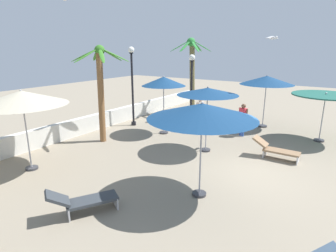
{
  "coord_description": "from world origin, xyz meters",
  "views": [
    {
      "loc": [
        -8.96,
        -2.82,
        4.42
      ],
      "look_at": [
        0.0,
        3.08,
        1.4
      ],
      "focal_mm": 29.65,
      "sensor_mm": 36.0,
      "label": 1
    }
  ],
  "objects_px": {
    "patio_umbrella_3": "(164,82)",
    "lamp_post_0": "(132,80)",
    "patio_umbrella_0": "(208,92)",
    "patio_umbrella_5": "(326,97)",
    "guest_0": "(243,117)",
    "seagull_1": "(273,38)",
    "palm_tree_1": "(192,68)",
    "patio_umbrella_4": "(22,98)",
    "guest_1": "(200,109)",
    "lounge_chair_0": "(276,149)",
    "patio_umbrella_2": "(267,80)",
    "lamp_post_1": "(192,80)",
    "patio_umbrella_1": "(202,111)",
    "palm_tree_0": "(101,82)",
    "lounge_chair_1": "(83,200)"
  },
  "relations": [
    {
      "from": "patio_umbrella_2",
      "to": "seagull_1",
      "type": "xyz_separation_m",
      "value": [
        -3.56,
        -0.95,
        2.15
      ]
    },
    {
      "from": "lamp_post_1",
      "to": "seagull_1",
      "type": "relative_size",
      "value": 3.72
    },
    {
      "from": "palm_tree_1",
      "to": "guest_1",
      "type": "relative_size",
      "value": 3.12
    },
    {
      "from": "patio_umbrella_4",
      "to": "lounge_chair_1",
      "type": "bearing_deg",
      "value": -102.48
    },
    {
      "from": "patio_umbrella_0",
      "to": "patio_umbrella_5",
      "type": "height_order",
      "value": "patio_umbrella_0"
    },
    {
      "from": "patio_umbrella_5",
      "to": "guest_1",
      "type": "bearing_deg",
      "value": 95.54
    },
    {
      "from": "patio_umbrella_1",
      "to": "patio_umbrella_3",
      "type": "height_order",
      "value": "patio_umbrella_3"
    },
    {
      "from": "lamp_post_0",
      "to": "guest_1",
      "type": "bearing_deg",
      "value": -57.26
    },
    {
      "from": "patio_umbrella_1",
      "to": "guest_1",
      "type": "xyz_separation_m",
      "value": [
        7.3,
        3.71,
        -1.69
      ]
    },
    {
      "from": "patio_umbrella_2",
      "to": "seagull_1",
      "type": "relative_size",
      "value": 2.73
    },
    {
      "from": "patio_umbrella_2",
      "to": "patio_umbrella_5",
      "type": "relative_size",
      "value": 0.99
    },
    {
      "from": "patio_umbrella_2",
      "to": "patio_umbrella_3",
      "type": "xyz_separation_m",
      "value": [
        -4.23,
        4.09,
        0.08
      ]
    },
    {
      "from": "guest_0",
      "to": "patio_umbrella_1",
      "type": "bearing_deg",
      "value": -171.97
    },
    {
      "from": "patio_umbrella_3",
      "to": "lamp_post_0",
      "type": "bearing_deg",
      "value": 81.2
    },
    {
      "from": "lamp_post_1",
      "to": "seagull_1",
      "type": "xyz_separation_m",
      "value": [
        -2.48,
        -5.13,
        2.31
      ]
    },
    {
      "from": "guest_1",
      "to": "lamp_post_0",
      "type": "bearing_deg",
      "value": 122.74
    },
    {
      "from": "patio_umbrella_3",
      "to": "guest_0",
      "type": "height_order",
      "value": "patio_umbrella_3"
    },
    {
      "from": "patio_umbrella_3",
      "to": "patio_umbrella_4",
      "type": "bearing_deg",
      "value": 166.35
    },
    {
      "from": "patio_umbrella_0",
      "to": "palm_tree_1",
      "type": "xyz_separation_m",
      "value": [
        6.07,
        4.09,
        0.5
      ]
    },
    {
      "from": "guest_0",
      "to": "patio_umbrella_2",
      "type": "bearing_deg",
      "value": -10.15
    },
    {
      "from": "seagull_1",
      "to": "patio_umbrella_1",
      "type": "bearing_deg",
      "value": 175.38
    },
    {
      "from": "patio_umbrella_3",
      "to": "lounge_chair_1",
      "type": "height_order",
      "value": "patio_umbrella_3"
    },
    {
      "from": "patio_umbrella_0",
      "to": "patio_umbrella_1",
      "type": "xyz_separation_m",
      "value": [
        -3.62,
        -1.55,
        0.03
      ]
    },
    {
      "from": "patio_umbrella_1",
      "to": "palm_tree_0",
      "type": "height_order",
      "value": "palm_tree_0"
    },
    {
      "from": "patio_umbrella_2",
      "to": "lounge_chair_1",
      "type": "distance_m",
      "value": 12.02
    },
    {
      "from": "patio_umbrella_1",
      "to": "guest_1",
      "type": "distance_m",
      "value": 8.36
    },
    {
      "from": "palm_tree_1",
      "to": "guest_0",
      "type": "relative_size",
      "value": 2.98
    },
    {
      "from": "lamp_post_1",
      "to": "lounge_chair_0",
      "type": "bearing_deg",
      "value": -120.88
    },
    {
      "from": "lamp_post_0",
      "to": "lounge_chair_1",
      "type": "relative_size",
      "value": 2.39
    },
    {
      "from": "patio_umbrella_4",
      "to": "guest_1",
      "type": "xyz_separation_m",
      "value": [
        9.07,
        -2.48,
        -1.74
      ]
    },
    {
      "from": "guest_0",
      "to": "seagull_1",
      "type": "xyz_separation_m",
      "value": [
        -1.18,
        -1.38,
        3.8
      ]
    },
    {
      "from": "patio_umbrella_3",
      "to": "guest_0",
      "type": "relative_size",
      "value": 1.79
    },
    {
      "from": "lamp_post_1",
      "to": "guest_1",
      "type": "xyz_separation_m",
      "value": [
        -0.65,
        -0.97,
        -1.54
      ]
    },
    {
      "from": "patio_umbrella_2",
      "to": "patio_umbrella_4",
      "type": "bearing_deg",
      "value": 152.25
    },
    {
      "from": "patio_umbrella_3",
      "to": "guest_0",
      "type": "bearing_deg",
      "value": -63.2
    },
    {
      "from": "palm_tree_1",
      "to": "guest_1",
      "type": "xyz_separation_m",
      "value": [
        -2.39,
        -1.92,
        -2.16
      ]
    },
    {
      "from": "guest_1",
      "to": "seagull_1",
      "type": "relative_size",
      "value": 1.49
    },
    {
      "from": "lamp_post_1",
      "to": "lounge_chair_1",
      "type": "bearing_deg",
      "value": -166.86
    },
    {
      "from": "lounge_chair_0",
      "to": "seagull_1",
      "type": "relative_size",
      "value": 1.71
    },
    {
      "from": "lounge_chair_0",
      "to": "guest_0",
      "type": "relative_size",
      "value": 1.09
    },
    {
      "from": "lamp_post_1",
      "to": "lounge_chair_0",
      "type": "relative_size",
      "value": 2.18
    },
    {
      "from": "patio_umbrella_5",
      "to": "lamp_post_0",
      "type": "relative_size",
      "value": 0.67
    },
    {
      "from": "patio_umbrella_2",
      "to": "lamp_post_1",
      "type": "xyz_separation_m",
      "value": [
        -1.08,
        4.18,
        -0.16
      ]
    },
    {
      "from": "lamp_post_0",
      "to": "guest_0",
      "type": "relative_size",
      "value": 2.64
    },
    {
      "from": "patio_umbrella_3",
      "to": "lamp_post_0",
      "type": "distance_m",
      "value": 2.45
    },
    {
      "from": "patio_umbrella_4",
      "to": "patio_umbrella_1",
      "type": "bearing_deg",
      "value": -74.1
    },
    {
      "from": "palm_tree_1",
      "to": "seagull_1",
      "type": "height_order",
      "value": "palm_tree_1"
    },
    {
      "from": "patio_umbrella_0",
      "to": "patio_umbrella_3",
      "type": "xyz_separation_m",
      "value": [
        1.18,
        3.05,
        0.12
      ]
    },
    {
      "from": "patio_umbrella_4",
      "to": "guest_0",
      "type": "height_order",
      "value": "patio_umbrella_4"
    },
    {
      "from": "patio_umbrella_0",
      "to": "seagull_1",
      "type": "distance_m",
      "value": 3.49
    }
  ]
}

